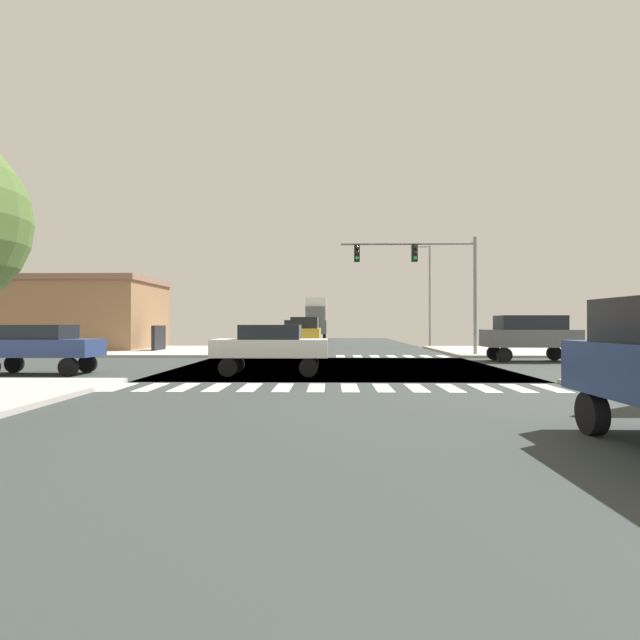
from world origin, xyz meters
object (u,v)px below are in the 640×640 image
object	(u,v)px
sedan_nearside_1	(271,345)
suv_farside_1	(292,328)
bank_building	(83,314)
sedan_queued_2	(40,345)
street_lamp	(427,287)
traffic_signal_mast	(423,267)
box_truck_middle_1	(316,318)
suv_crossing_2	(305,332)
suv_outer_4	(530,334)

from	to	relation	value
sedan_nearside_1	suv_farside_1	xyz separation A→B (m)	(-2.41, 42.36, 0.28)
bank_building	sedan_queued_2	xyz separation A→B (m)	(7.29, -17.94, -1.52)
street_lamp	bank_building	world-z (taller)	street_lamp
suv_farside_1	street_lamp	bearing A→B (deg)	124.89
traffic_signal_mast	bank_building	bearing A→B (deg)	163.43
sedan_queued_2	sedan_nearside_1	bearing A→B (deg)	-90.00
traffic_signal_mast	street_lamp	distance (m)	13.37
street_lamp	suv_farside_1	size ratio (longest dim) A/B	1.86
sedan_queued_2	box_truck_middle_1	size ratio (longest dim) A/B	0.60
suv_crossing_2	box_truck_middle_1	bearing A→B (deg)	-90.00
traffic_signal_mast	suv_farside_1	distance (m)	33.31
sedan_queued_2	suv_crossing_2	bearing A→B (deg)	-33.75
suv_crossing_2	suv_outer_4	distance (m)	13.76
street_lamp	sedan_queued_2	world-z (taller)	street_lamp
bank_building	box_truck_middle_1	bearing A→B (deg)	51.04
suv_crossing_2	box_truck_middle_1	size ratio (longest dim) A/B	0.64
traffic_signal_mast	sedan_nearside_1	xyz separation A→B (m)	(-7.73, -10.86, -4.12)
traffic_signal_mast	suv_outer_4	world-z (taller)	traffic_signal_mast
sedan_nearside_1	suv_crossing_2	bearing A→B (deg)	-2.39
suv_outer_4	traffic_signal_mast	bearing A→B (deg)	-129.40
bank_building	suv_outer_4	size ratio (longest dim) A/B	2.64
box_truck_middle_1	suv_crossing_2	bearing A→B (deg)	90.00
suv_crossing_2	sedan_queued_2	bearing A→B (deg)	56.25
sedan_nearside_1	suv_outer_4	distance (m)	14.26
suv_farside_1	sedan_queued_2	world-z (taller)	suv_farside_1
traffic_signal_mast	suv_outer_4	xyz separation A→B (m)	(4.70, -3.86, -3.84)
street_lamp	suv_farside_1	distance (m)	22.73
street_lamp	suv_crossing_2	distance (m)	14.46
sedan_nearside_1	suv_crossing_2	xyz separation A→B (m)	(0.59, 14.01, 0.28)
bank_building	suv_outer_4	bearing A→B (deg)	-21.00
traffic_signal_mast	box_truck_middle_1	xyz separation A→B (m)	(-7.14, 27.67, -2.67)
street_lamp	bank_building	size ratio (longest dim) A/B	0.70
box_truck_middle_1	suv_outer_4	size ratio (longest dim) A/B	1.57
bank_building	suv_farside_1	size ratio (longest dim) A/B	2.64
bank_building	sedan_queued_2	distance (m)	19.42
box_truck_middle_1	street_lamp	bearing A→B (deg)	124.00
box_truck_middle_1	suv_outer_4	world-z (taller)	box_truck_middle_1
sedan_nearside_1	sedan_queued_2	xyz separation A→B (m)	(-8.78, 0.00, 0.00)
traffic_signal_mast	suv_crossing_2	distance (m)	8.70
sedan_nearside_1	suv_crossing_2	world-z (taller)	suv_crossing_2
traffic_signal_mast	sedan_queued_2	size ratio (longest dim) A/B	1.86
suv_farside_1	suv_outer_4	distance (m)	38.34
street_lamp	sedan_nearside_1	size ratio (longest dim) A/B	1.99
street_lamp	suv_crossing_2	xyz separation A→B (m)	(-9.83, -9.94, -3.67)
bank_building	suv_crossing_2	size ratio (longest dim) A/B	2.64
suv_farside_1	traffic_signal_mast	bearing A→B (deg)	107.85
street_lamp	suv_outer_4	world-z (taller)	street_lamp
street_lamp	suv_outer_4	xyz separation A→B (m)	(2.00, -16.95, -3.67)
suv_farside_1	sedan_queued_2	xyz separation A→B (m)	(-6.36, -42.36, -0.28)
traffic_signal_mast	sedan_nearside_1	distance (m)	13.95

